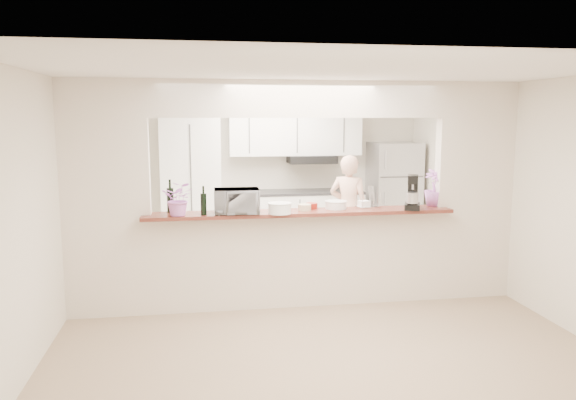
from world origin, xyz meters
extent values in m
plane|color=tan|center=(0.00, 0.00, 0.00)|extent=(6.00, 6.00, 0.00)
cube|color=beige|center=(0.00, 1.55, 0.01)|extent=(5.00, 2.90, 0.01)
cube|color=silver|center=(-2.05, 0.00, 1.25)|extent=(0.90, 0.15, 2.50)
cube|color=silver|center=(2.05, 0.00, 1.25)|extent=(0.90, 0.15, 2.50)
cube|color=silver|center=(0.00, 0.00, 2.30)|extent=(3.20, 0.15, 0.40)
cube|color=silver|center=(0.00, 0.00, 0.53)|extent=(3.20, 0.15, 1.05)
cube|color=brown|center=(0.00, -0.05, 1.07)|extent=(3.40, 0.38, 0.04)
cube|color=white|center=(-1.20, 2.70, 1.05)|extent=(0.90, 0.60, 2.10)
cube|color=white|center=(0.45, 2.70, 0.45)|extent=(2.10, 0.60, 0.90)
cube|color=#303033|center=(0.45, 2.70, 0.92)|extent=(2.10, 0.62, 0.04)
cube|color=white|center=(0.45, 2.83, 1.88)|extent=(2.10, 0.35, 0.75)
cube|color=black|center=(0.70, 2.72, 1.44)|extent=(0.75, 0.45, 0.12)
cube|color=black|center=(1.20, 2.40, 0.50)|extent=(0.55, 0.02, 0.55)
cube|color=#BCBCC1|center=(2.05, 2.65, 0.85)|extent=(0.75, 0.70, 1.70)
imported|color=#C367A5|center=(-1.30, -0.15, 1.27)|extent=(0.38, 0.35, 0.36)
cylinder|color=black|center=(-1.05, -0.15, 1.20)|extent=(0.06, 0.06, 0.23)
cylinder|color=black|center=(-1.05, -0.15, 1.36)|extent=(0.02, 0.02, 0.08)
cylinder|color=black|center=(-1.40, 0.07, 1.22)|extent=(0.07, 0.07, 0.27)
cylinder|color=black|center=(-1.40, 0.07, 1.40)|extent=(0.02, 0.02, 0.09)
imported|color=#9D9CA1|center=(-0.70, -0.10, 1.22)|extent=(0.49, 0.34, 0.26)
imported|color=white|center=(-0.68, 0.00, 1.20)|extent=(0.34, 0.34, 0.22)
cylinder|color=white|center=(-0.25, -0.19, 1.14)|extent=(0.24, 0.24, 0.11)
cylinder|color=white|center=(-0.25, -0.19, 1.20)|extent=(0.25, 0.25, 0.01)
cylinder|color=white|center=(0.42, 0.03, 1.13)|extent=(0.24, 0.24, 0.08)
cylinder|color=white|center=(0.42, 0.03, 1.17)|extent=(0.25, 0.25, 0.01)
cylinder|color=maroon|center=(0.15, 0.08, 1.12)|extent=(0.13, 0.13, 0.06)
cylinder|color=#C8B68D|center=(0.05, -0.03, 1.12)|extent=(0.15, 0.15, 0.07)
cube|color=silver|center=(0.80, 0.05, 1.10)|extent=(0.29, 0.21, 0.02)
cube|color=white|center=(0.80, 0.05, 1.14)|extent=(0.13, 0.13, 0.06)
cube|color=black|center=(1.25, -0.15, 1.12)|extent=(0.25, 0.30, 0.06)
cube|color=black|center=(1.28, -0.07, 1.29)|extent=(0.14, 0.13, 0.27)
cube|color=black|center=(1.25, -0.16, 1.43)|extent=(0.19, 0.24, 0.09)
cylinder|color=#B7B7BC|center=(1.23, -0.20, 1.23)|extent=(0.13, 0.13, 0.12)
imported|color=#B360B1|center=(1.60, 0.05, 1.31)|extent=(0.32, 0.32, 0.43)
imported|color=#DFA991|center=(1.04, 1.71, 0.78)|extent=(0.68, 0.63, 1.57)
camera|label=1|loc=(-1.11, -6.01, 2.11)|focal=35.00mm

